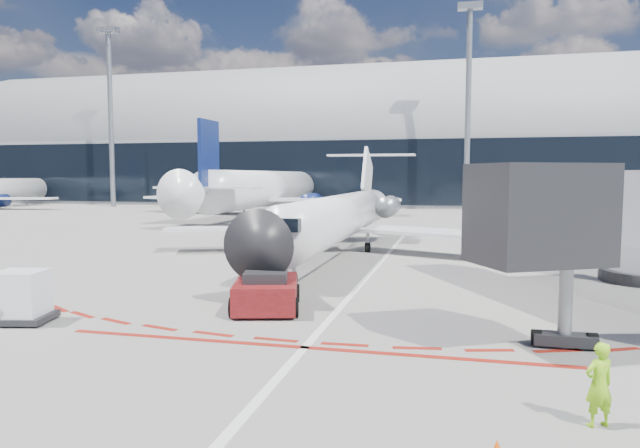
% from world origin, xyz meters
% --- Properties ---
extents(ground, '(260.00, 260.00, 0.00)m').
position_xyz_m(ground, '(0.00, 0.00, 0.00)').
color(ground, slate).
rests_on(ground, ground).
extents(apron_centerline, '(0.25, 40.00, 0.01)m').
position_xyz_m(apron_centerline, '(0.00, 2.00, 0.01)').
color(apron_centerline, silver).
rests_on(apron_centerline, ground).
extents(apron_stop_bar, '(14.00, 0.25, 0.01)m').
position_xyz_m(apron_stop_bar, '(0.00, -11.50, 0.01)').
color(apron_stop_bar, maroon).
rests_on(apron_stop_bar, ground).
extents(terminal_building, '(150.00, 24.15, 24.00)m').
position_xyz_m(terminal_building, '(0.00, 64.97, 8.52)').
color(terminal_building, gray).
rests_on(terminal_building, ground).
extents(jet_bridge, '(10.03, 15.20, 4.90)m').
position_xyz_m(jet_bridge, '(9.79, -3.01, 3.01)').
color(jet_bridge, '#9B9DA3').
rests_on(jet_bridge, ground).
extents(light_mast_west, '(0.70, 0.70, 25.00)m').
position_xyz_m(light_mast_west, '(-45.00, 48.00, 12.50)').
color(light_mast_west, gray).
rests_on(light_mast_west, ground).
extents(light_mast_centre, '(0.70, 0.70, 25.00)m').
position_xyz_m(light_mast_centre, '(5.00, 48.00, 12.50)').
color(light_mast_centre, gray).
rests_on(light_mast_centre, ground).
extents(regional_jet, '(21.70, 26.76, 6.70)m').
position_xyz_m(regional_jet, '(-2.66, 6.38, 2.24)').
color(regional_jet, white).
rests_on(regional_jet, ground).
extents(pushback_tug, '(2.92, 5.35, 1.36)m').
position_xyz_m(pushback_tug, '(-2.41, -7.59, 0.60)').
color(pushback_tug, '#520D0B').
rests_on(pushback_tug, ground).
extents(ramp_worker, '(0.69, 0.60, 1.58)m').
position_xyz_m(ramp_worker, '(6.47, -14.86, 0.79)').
color(ramp_worker, '#8BD816').
rests_on(ramp_worker, ground).
extents(uld_container, '(2.00, 1.80, 1.63)m').
position_xyz_m(uld_container, '(-9.28, -11.04, 0.81)').
color(uld_container, black).
rests_on(uld_container, ground).
extents(safety_cone_left, '(0.31, 0.31, 0.44)m').
position_xyz_m(safety_cone_left, '(-13.56, -6.89, 0.22)').
color(safety_cone_left, '#F34905').
rests_on(safety_cone_left, ground).
extents(bg_airliner_1, '(36.96, 39.14, 11.96)m').
position_xyz_m(bg_airliner_1, '(-18.04, 37.96, 5.98)').
color(bg_airliner_1, white).
rests_on(bg_airliner_1, ground).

